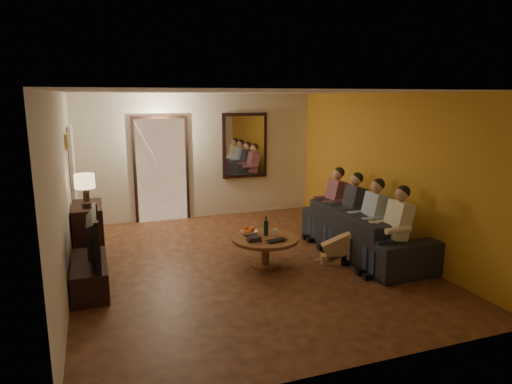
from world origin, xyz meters
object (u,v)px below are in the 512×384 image
object	(u,v)px
tv_stand	(90,275)
person_d	(332,206)
dog	(337,246)
bowl	(249,233)
person_c	(350,214)
sofa	(364,231)
person_a	(394,234)
tv	(87,237)
coffee_table	(265,252)
wine_bottle	(266,226)
laptop	(278,241)
table_lamp	(85,191)
person_b	(370,223)
dresser	(89,231)

from	to	relation	value
tv_stand	person_d	size ratio (longest dim) A/B	1.01
dog	bowl	world-z (taller)	dog
person_c	person_d	world-z (taller)	same
tv_stand	dog	bearing A→B (deg)	-3.96
sofa	person_a	bearing A→B (deg)	173.19
tv	coffee_table	size ratio (longest dim) A/B	1.14
person_d	tv	bearing A→B (deg)	-167.47
wine_bottle	tv	bearing A→B (deg)	-177.00
dog	bowl	distance (m)	1.38
sofa	coffee_table	world-z (taller)	sofa
dog	laptop	xyz separation A→B (m)	(-0.98, 0.00, 0.18)
wine_bottle	person_d	bearing A→B (deg)	26.45
person_d	laptop	bearing A→B (deg)	-142.71
tv	laptop	bearing A→B (deg)	-95.36
dog	sofa	bearing A→B (deg)	41.46
tv_stand	person_c	bearing A→B (deg)	4.44
table_lamp	person_a	size ratio (longest dim) A/B	0.45
person_b	bowl	bearing A→B (deg)	163.63
dresser	sofa	bearing A→B (deg)	-17.85
person_b	person_c	size ratio (longest dim) A/B	1.00
bowl	dog	bearing A→B (deg)	-21.73
dog	wine_bottle	world-z (taller)	wine_bottle
person_d	coffee_table	size ratio (longest dim) A/B	1.18
dresser	person_a	xyz separation A→B (m)	(4.15, -2.27, 0.17)
person_d	laptop	size ratio (longest dim) A/B	3.65
dog	bowl	xyz separation A→B (m)	(-1.26, 0.50, 0.20)
laptop	tv	bearing A→B (deg)	161.13
table_lamp	bowl	world-z (taller)	table_lamp
person_d	dog	xyz separation A→B (m)	(-0.55, -1.17, -0.32)
person_b	person_c	distance (m)	0.60
table_lamp	person_b	distance (m)	4.43
bowl	table_lamp	bearing A→B (deg)	158.59
person_c	coffee_table	xyz separation A→B (m)	(-1.63, -0.29, -0.38)
coffee_table	person_d	bearing A→B (deg)	28.52
table_lamp	person_a	bearing A→B (deg)	-26.28
wine_bottle	laptop	world-z (taller)	wine_bottle
table_lamp	person_a	world-z (taller)	table_lamp
person_d	wine_bottle	distance (m)	1.77
dresser	person_a	distance (m)	4.73
dresser	dog	size ratio (longest dim) A/B	1.72
sofa	dog	bearing A→B (deg)	112.24
dog	wine_bottle	distance (m)	1.15
person_a	tv_stand	bearing A→B (deg)	168.05
person_a	person_b	xyz separation A→B (m)	(0.00, 0.60, 0.00)
tv_stand	bowl	distance (m)	2.37
tv	person_d	xyz separation A→B (m)	(4.15, 0.92, -0.13)
bowl	laptop	distance (m)	0.57
wine_bottle	person_b	bearing A→B (deg)	-14.61
tv	sofa	world-z (taller)	tv
table_lamp	person_b	xyz separation A→B (m)	(4.15, -1.45, -0.53)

